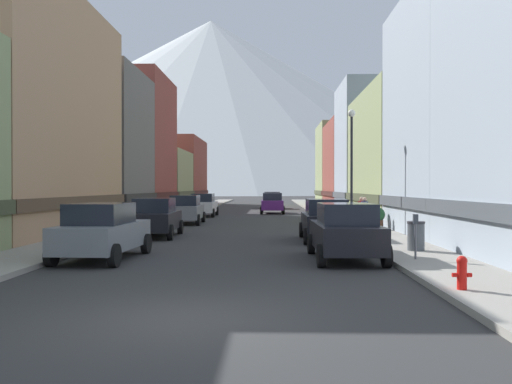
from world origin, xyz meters
The scene contains 28 objects.
ground_plane centered at (0.00, 0.00, 0.00)m, with size 400.00×400.00×0.00m, color #303030.
sidewalk_left centered at (-6.25, 35.00, 0.07)m, with size 2.50×100.00×0.15m, color gray.
sidewalk_right centered at (6.25, 35.00, 0.07)m, with size 2.50×100.00×0.15m, color gray.
storefront_left_2 centered at (-12.10, 28.45, 4.99)m, with size 9.49×8.91×10.31m.
storefront_left_3 centered at (-12.35, 37.95, 5.74)m, with size 10.01×10.03×11.84m.
storefront_left_4 centered at (-11.95, 48.68, 2.95)m, with size 9.19×10.63×6.13m.
storefront_left_5 centered at (-10.51, 60.95, 4.08)m, with size 6.33×13.40×8.48m.
storefront_right_1 centered at (10.83, 16.06, 5.34)m, with size 6.97×8.90×11.03m.
storefront_right_2 centered at (11.51, 27.31, 4.15)m, with size 8.31×13.15×8.60m.
storefront_right_3 centered at (10.87, 38.82, 5.44)m, with size 7.04×8.70×11.25m.
storefront_right_4 centered at (10.67, 49.27, 4.43)m, with size 6.64×11.72×9.18m.
storefront_right_5 centered at (11.79, 60.55, 4.92)m, with size 8.89×10.29×10.18m.
car_left_0 centered at (-3.80, 7.67, 0.90)m, with size 2.25×4.48×1.78m.
car_left_1 centered at (-3.80, 15.53, 0.90)m, with size 2.20×4.46×1.78m.
car_left_2 centered at (-3.80, 24.50, 0.90)m, with size 2.15×4.44×1.78m.
car_left_3 centered at (-3.80, 33.29, 0.90)m, with size 2.09×4.41×1.78m.
car_right_0 centered at (3.80, 7.76, 0.90)m, with size 2.12×4.43×1.78m.
car_right_1 centered at (3.80, 13.90, 0.90)m, with size 2.06×4.40×1.78m.
car_driving_0 centered at (1.60, 48.71, 0.90)m, with size 2.06×4.40×1.78m.
car_driving_1 centered at (1.60, 38.24, 0.90)m, with size 2.06×4.40×1.78m.
fire_hydrant_near centered at (5.45, 2.12, 0.53)m, with size 0.40×0.22×0.70m.
parking_meter_near centered at (5.75, 6.94, 1.01)m, with size 0.14×0.10×1.33m.
trash_bin_right centered at (6.35, 9.18, 0.64)m, with size 0.59×0.59×0.98m.
potted_plant_0 centered at (7.00, 19.10, 0.75)m, with size 0.73×0.73×1.08m.
pedestrian_0 centered at (6.25, 18.73, 0.89)m, with size 0.36×0.36×1.61m.
pedestrian_1 centered at (6.25, 19.70, 0.89)m, with size 0.36×0.36×1.62m.
streetlamp_right centered at (5.35, 17.12, 3.99)m, with size 0.36×0.36×5.86m.
mountain_backdrop centered at (-27.99, 260.00, 41.93)m, with size 269.02×269.02×83.87m, color silver.
Camera 1 is at (1.48, -9.41, 2.28)m, focal length 38.64 mm.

